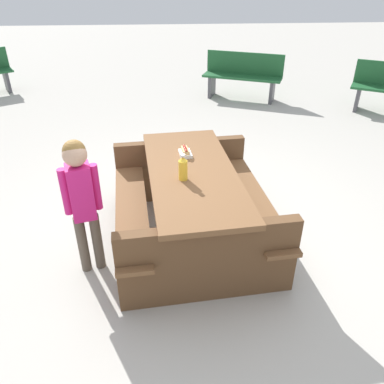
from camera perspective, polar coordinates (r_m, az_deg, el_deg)
ground_plane at (r=3.80m, az=-0.00°, el=-6.79°), size 30.00×30.00×0.00m
picnic_table at (r=3.55m, az=-0.00°, el=-1.11°), size 1.93×1.57×0.75m
soda_bottle at (r=3.20m, az=-1.35°, el=3.59°), size 0.08×0.08×0.23m
hotdog_tray at (r=3.66m, az=-1.01°, el=5.98°), size 0.19×0.13×0.08m
child_in_coat at (r=3.14m, az=-16.16°, el=-0.05°), size 0.21×0.29×1.22m
park_bench_mid at (r=7.81m, az=7.58°, el=16.89°), size 0.95×1.54×0.85m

